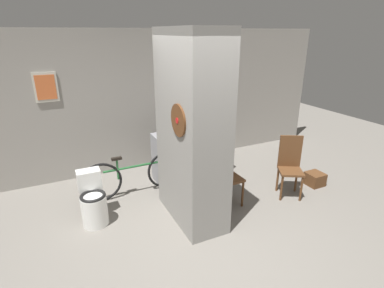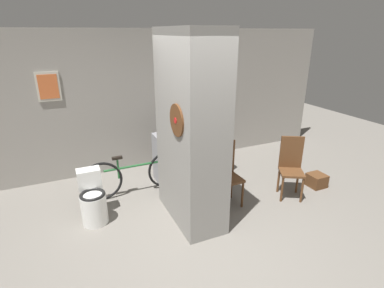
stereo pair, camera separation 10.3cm
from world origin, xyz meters
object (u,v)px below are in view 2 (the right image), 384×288
at_px(bottle_tall, 205,126).
at_px(chair_near_pillar, 227,172).
at_px(bicycle, 136,174).
at_px(chair_by_doorway, 291,165).
at_px(toilet, 93,201).

bearing_deg(bottle_tall, chair_near_pillar, -97.03).
height_order(bicycle, bottle_tall, bottle_tall).
relative_size(chair_by_doorway, bottle_tall, 3.69).
xyz_separation_m(chair_near_pillar, chair_by_doorway, (1.06, -0.22, 0.00)).
bearing_deg(toilet, bicycle, 35.13).
bearing_deg(chair_near_pillar, bottle_tall, 81.59).
bearing_deg(chair_by_doorway, chair_near_pillar, -162.55).
relative_size(chair_near_pillar, bottle_tall, 3.69).
height_order(toilet, chair_by_doorway, chair_by_doorway).
bearing_deg(chair_by_doorway, toilet, -161.30).
distance_m(bicycle, bottle_tall, 1.48).
bearing_deg(bottle_tall, toilet, -162.51).
height_order(chair_by_doorway, bicycle, chair_by_doorway).
height_order(chair_near_pillar, bottle_tall, bottle_tall).
relative_size(toilet, bottle_tall, 2.71).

